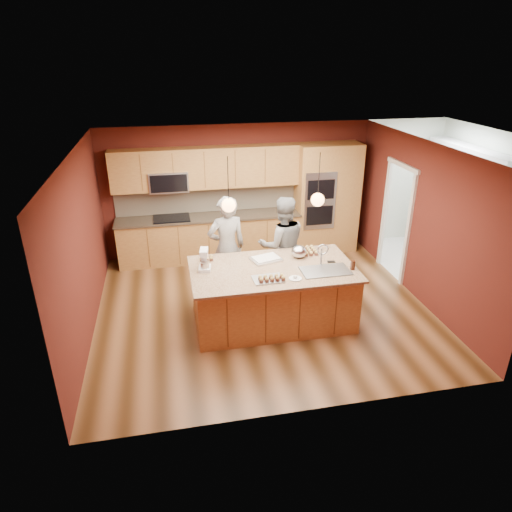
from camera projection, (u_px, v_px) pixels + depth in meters
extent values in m
plane|color=#422711|center=(263.00, 307.00, 7.81)|extent=(5.50, 5.50, 0.00)
plane|color=silver|center=(264.00, 148.00, 6.69)|extent=(5.50, 5.50, 0.00)
plane|color=#4E1913|center=(238.00, 190.00, 9.48)|extent=(5.50, 0.00, 5.50)
plane|color=#4E1913|center=(311.00, 316.00, 5.02)|extent=(5.50, 0.00, 5.50)
plane|color=#4E1913|center=(82.00, 247.00, 6.76)|extent=(0.00, 5.00, 5.00)
plane|color=#4E1913|center=(421.00, 222.00, 7.75)|extent=(0.00, 5.00, 5.00)
cube|color=#9A5F32|center=(210.00, 238.00, 9.47)|extent=(3.70, 0.60, 0.90)
cube|color=#2F241C|center=(209.00, 217.00, 9.27)|extent=(3.74, 0.64, 0.04)
cube|color=beige|center=(207.00, 198.00, 9.41)|extent=(3.70, 0.03, 0.56)
cube|color=#9A5F32|center=(206.00, 168.00, 8.98)|extent=(3.70, 0.36, 0.80)
cube|color=black|center=(172.00, 218.00, 9.11)|extent=(0.72, 0.52, 0.03)
cube|color=#A3A5A9|center=(169.00, 181.00, 8.91)|extent=(0.76, 0.40, 0.40)
cube|color=#9A5F32|center=(315.00, 199.00, 9.59)|extent=(0.80, 0.60, 2.30)
cube|color=#A3A5A9|center=(320.00, 201.00, 9.30)|extent=(0.66, 0.04, 1.20)
cube|color=#9A5F32|center=(344.00, 197.00, 9.70)|extent=(0.50, 0.60, 2.30)
plane|color=silver|center=(421.00, 260.00, 9.54)|extent=(2.60, 2.60, 0.00)
plane|color=beige|center=(472.00, 196.00, 9.14)|extent=(0.00, 2.70, 2.70)
cube|color=silver|center=(469.00, 167.00, 8.86)|extent=(0.35, 2.40, 0.75)
cylinder|color=black|center=(228.00, 181.00, 6.35)|extent=(0.01, 0.01, 0.70)
sphere|color=#F29A54|center=(229.00, 205.00, 6.50)|extent=(0.20, 0.20, 0.20)
cylinder|color=black|center=(319.00, 177.00, 6.59)|extent=(0.01, 0.01, 0.70)
sphere|color=#F29A54|center=(318.00, 200.00, 6.74)|extent=(0.20, 0.20, 0.20)
cube|color=#9A5F32|center=(272.00, 296.00, 7.26)|extent=(2.45, 1.33, 0.90)
cube|color=#CBAC87|center=(273.00, 269.00, 7.07)|extent=(2.55, 1.43, 0.04)
cube|color=#A3A5A9|center=(325.00, 276.00, 7.00)|extent=(0.74, 0.43, 0.18)
imported|color=black|center=(227.00, 248.00, 7.82)|extent=(0.74, 0.55, 1.84)
imported|color=slate|center=(282.00, 245.00, 8.01)|extent=(0.87, 0.69, 1.77)
cube|color=white|center=(205.00, 268.00, 6.99)|extent=(0.21, 0.26, 0.05)
cube|color=white|center=(204.00, 257.00, 7.01)|extent=(0.10, 0.08, 0.23)
cube|color=white|center=(204.00, 252.00, 6.89)|extent=(0.15, 0.25, 0.09)
cylinder|color=silver|center=(205.00, 266.00, 6.93)|extent=(0.13, 0.13, 0.12)
cube|color=white|center=(266.00, 259.00, 7.32)|extent=(0.53, 0.45, 0.03)
cube|color=silver|center=(266.00, 258.00, 7.31)|extent=(0.46, 0.38, 0.02)
cube|color=#A3A5A9|center=(268.00, 279.00, 6.70)|extent=(0.45, 0.33, 0.02)
ellipsoid|color=silver|center=(299.00, 252.00, 7.38)|extent=(0.25, 0.25, 0.21)
cylinder|color=silver|center=(295.00, 279.00, 6.72)|extent=(0.19, 0.19, 0.01)
cylinder|color=#391A0E|center=(353.00, 265.00, 6.99)|extent=(0.07, 0.07, 0.15)
cube|color=black|center=(331.00, 262.00, 7.26)|extent=(0.13, 0.08, 0.01)
cube|color=white|center=(460.00, 245.00, 9.05)|extent=(0.67, 0.69, 0.97)
cube|color=white|center=(437.00, 227.00, 9.80)|extent=(0.80, 0.82, 1.07)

